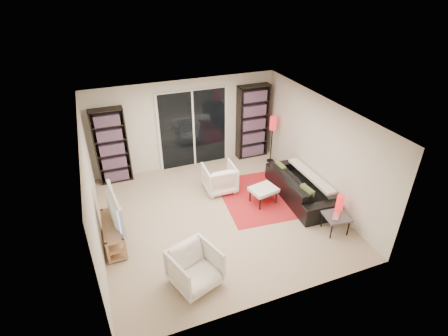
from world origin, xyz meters
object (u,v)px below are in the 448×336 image
(bookshelf_right, at_px, (253,122))
(tv_stand, at_px, (114,233))
(side_table, at_px, (336,217))
(armchair_front, at_px, (195,268))
(bookshelf_left, at_px, (112,146))
(sofa, at_px, (300,186))
(floor_lamp, at_px, (273,128))
(armchair_back, at_px, (220,178))
(ottoman, at_px, (263,190))

(bookshelf_right, height_order, tv_stand, bookshelf_right)
(side_table, bearing_deg, armchair_front, -174.76)
(bookshelf_left, xyz_separation_m, bookshelf_right, (3.85, -0.00, 0.07))
(sofa, xyz_separation_m, floor_lamp, (0.20, 1.85, 0.71))
(sofa, height_order, floor_lamp, floor_lamp)
(tv_stand, height_order, armchair_front, armchair_front)
(armchair_back, height_order, ottoman, armchair_back)
(side_table, bearing_deg, ottoman, 122.84)
(armchair_back, height_order, floor_lamp, floor_lamp)
(armchair_back, distance_m, armchair_front, 2.98)
(sofa, bearing_deg, tv_stand, 94.64)
(tv_stand, bearing_deg, floor_lamp, 23.18)
(ottoman, bearing_deg, sofa, -7.64)
(tv_stand, distance_m, armchair_front, 1.97)
(bookshelf_right, xyz_separation_m, armchair_back, (-1.52, -1.39, -0.70))
(tv_stand, relative_size, side_table, 2.15)
(armchair_back, relative_size, armchair_front, 0.97)
(floor_lamp, bearing_deg, tv_stand, -156.82)
(sofa, bearing_deg, armchair_back, 62.81)
(side_table, height_order, floor_lamp, floor_lamp)
(ottoman, height_order, side_table, same)
(sofa, bearing_deg, bookshelf_right, 7.12)
(armchair_back, distance_m, floor_lamp, 2.17)
(floor_lamp, bearing_deg, armchair_front, -133.48)
(bookshelf_left, relative_size, armchair_back, 2.57)
(armchair_front, xyz_separation_m, floor_lamp, (3.29, 3.47, 0.67))
(armchair_front, bearing_deg, side_table, -13.85)
(bookshelf_left, xyz_separation_m, ottoman, (3.09, -2.26, -0.63))
(tv_stand, xyz_separation_m, side_table, (4.34, -1.26, 0.09))
(tv_stand, relative_size, ottoman, 1.71)
(armchair_back, xyz_separation_m, armchair_front, (-1.43, -2.62, 0.01))
(bookshelf_right, bearing_deg, armchair_front, -126.32)
(armchair_back, bearing_deg, bookshelf_right, -135.53)
(floor_lamp, bearing_deg, sofa, -96.24)
(bookshelf_left, height_order, ottoman, bookshelf_left)
(bookshelf_left, distance_m, bookshelf_right, 3.85)
(ottoman, distance_m, floor_lamp, 2.16)
(armchair_back, bearing_deg, armchair_front, 63.36)
(armchair_back, bearing_deg, tv_stand, 24.06)
(bookshelf_right, bearing_deg, armchair_back, -137.51)
(bookshelf_right, bearing_deg, side_table, -87.18)
(bookshelf_left, height_order, armchair_back, bookshelf_left)
(armchair_front, bearing_deg, floor_lamp, 27.42)
(bookshelf_left, xyz_separation_m, floor_lamp, (4.20, -0.53, 0.05))
(side_table, relative_size, floor_lamp, 0.40)
(bookshelf_left, distance_m, floor_lamp, 4.23)
(bookshelf_right, bearing_deg, bookshelf_left, 180.00)
(tv_stand, distance_m, floor_lamp, 4.96)
(tv_stand, xyz_separation_m, armchair_front, (1.21, -1.55, 0.09))
(bookshelf_left, height_order, tv_stand, bookshelf_left)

